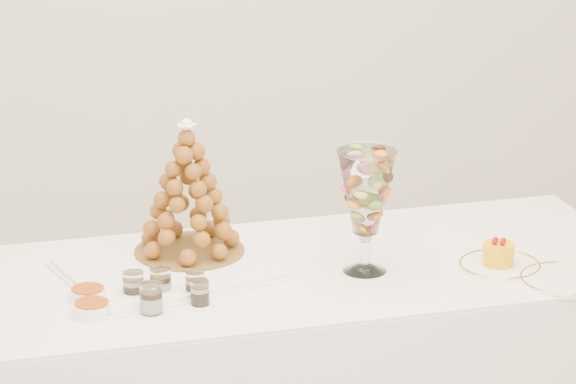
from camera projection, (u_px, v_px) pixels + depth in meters
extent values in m
cube|color=white|center=(293.00, 270.00, 3.68)|extent=(1.94, 0.87, 0.01)
cube|color=white|center=(176.00, 268.00, 3.66)|extent=(0.66, 0.57, 0.02)
cylinder|color=white|center=(365.00, 267.00, 3.66)|extent=(0.12, 0.12, 0.02)
cylinder|color=white|center=(365.00, 250.00, 3.64)|extent=(0.02, 0.02, 0.08)
sphere|color=white|center=(365.00, 235.00, 3.63)|extent=(0.04, 0.04, 0.04)
cylinder|color=white|center=(500.00, 266.00, 3.68)|extent=(0.23, 0.23, 0.01)
cylinder|color=white|center=(564.00, 280.00, 3.58)|extent=(0.24, 0.24, 0.01)
cylinder|color=white|center=(133.00, 286.00, 3.47)|extent=(0.06, 0.06, 0.07)
cylinder|color=white|center=(161.00, 282.00, 3.48)|extent=(0.07, 0.07, 0.07)
cylinder|color=white|center=(195.00, 284.00, 3.48)|extent=(0.06, 0.06, 0.07)
cylinder|color=white|center=(151.00, 298.00, 3.38)|extent=(0.07, 0.07, 0.08)
cylinder|color=white|center=(200.00, 292.00, 3.43)|extent=(0.05, 0.05, 0.06)
cylinder|color=white|center=(88.00, 295.00, 3.47)|extent=(0.09, 0.09, 0.03)
cylinder|color=white|center=(92.00, 309.00, 3.38)|extent=(0.10, 0.10, 0.03)
cylinder|color=brown|center=(189.00, 251.00, 3.74)|extent=(0.30, 0.30, 0.01)
cone|color=brown|center=(188.00, 187.00, 3.68)|extent=(0.29, 0.29, 0.36)
sphere|color=white|center=(186.00, 126.00, 3.63)|extent=(0.04, 0.04, 0.04)
cylinder|color=#F4A30B|center=(498.00, 254.00, 3.66)|extent=(0.09, 0.09, 0.06)
sphere|color=#8B0B05|center=(504.00, 240.00, 3.66)|extent=(0.01, 0.01, 0.01)
sphere|color=#8B0B05|center=(496.00, 239.00, 3.67)|extent=(0.01, 0.01, 0.01)
sphere|color=#8B0B05|center=(495.00, 242.00, 3.65)|extent=(0.01, 0.01, 0.01)
sphere|color=#8B0B05|center=(502.00, 243.00, 3.64)|extent=(0.01, 0.01, 0.01)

